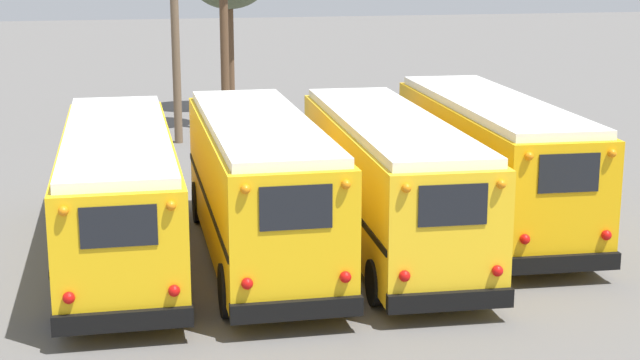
# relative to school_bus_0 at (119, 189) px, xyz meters

# --- Properties ---
(ground_plane) EXTENTS (160.00, 160.00, 0.00)m
(ground_plane) POSITION_rel_school_bus_0_xyz_m (4.66, -0.07, -1.65)
(ground_plane) COLOR #5B5956
(school_bus_0) EXTENTS (2.68, 10.77, 3.02)m
(school_bus_0) POSITION_rel_school_bus_0_xyz_m (0.00, 0.00, 0.00)
(school_bus_0) COLOR yellow
(school_bus_0) RESTS_ON ground
(school_bus_1) EXTENTS (2.66, 9.71, 3.28)m
(school_bus_1) POSITION_rel_school_bus_0_xyz_m (3.11, -0.70, 0.13)
(school_bus_1) COLOR yellow
(school_bus_1) RESTS_ON ground
(school_bus_2) EXTENTS (2.95, 10.45, 3.15)m
(school_bus_2) POSITION_rel_school_bus_0_xyz_m (6.21, -0.42, 0.06)
(school_bus_2) COLOR yellow
(school_bus_2) RESTS_ON ground
(school_bus_3) EXTENTS (2.97, 9.97, 3.27)m
(school_bus_3) POSITION_rel_school_bus_0_xyz_m (9.32, 0.92, 0.12)
(school_bus_3) COLOR #EAAA0F
(school_bus_3) RESTS_ON ground
(utility_pole) EXTENTS (1.80, 0.30, 7.39)m
(utility_pole) POSITION_rel_school_bus_0_xyz_m (2.36, 13.71, 2.19)
(utility_pole) COLOR brown
(utility_pole) RESTS_ON ground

